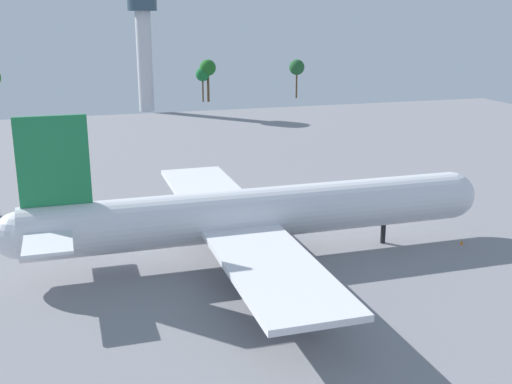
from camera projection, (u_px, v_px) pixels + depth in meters
The scene contains 5 objects.
ground_plane at pixel (256, 257), 84.00m from camera, with size 257.96×257.96×0.00m, color gray.
cargo_airplane at pixel (255, 214), 82.29m from camera, with size 64.49×58.69×20.06m.
safety_cone_nose at pixel (462, 242), 88.58m from camera, with size 0.42×0.42×0.61m, color orange.
control_tower at pixel (144, 45), 202.21m from camera, with size 9.29×9.29×35.52m.
tree_line_backdrop at pixel (103, 73), 216.17m from camera, with size 118.95×7.05×15.61m.
Camera 1 is at (-22.88, -74.98, 31.40)m, focal length 44.39 mm.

